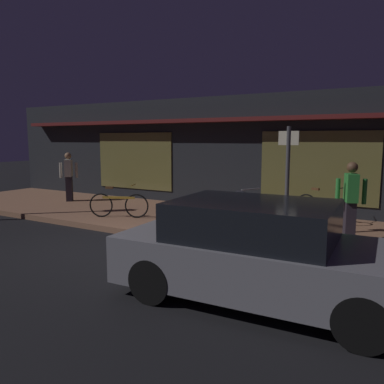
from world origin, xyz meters
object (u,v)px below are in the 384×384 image
(motorcycle, at_px, (238,205))
(bicycle_parked, at_px, (323,207))
(person_bystander, at_px, (351,200))
(parked_car_far, at_px, (260,252))
(person_photographer, at_px, (69,176))
(sign_post, at_px, (287,175))
(bicycle_extra, at_px, (119,205))

(motorcycle, bearing_deg, bicycle_parked, 40.46)
(person_bystander, height_order, parked_car_far, person_bystander)
(person_photographer, relative_size, parked_car_far, 0.40)
(motorcycle, relative_size, sign_post, 0.65)
(sign_post, bearing_deg, bicycle_parked, 79.05)
(person_bystander, relative_size, parked_car_far, 0.40)
(motorcycle, height_order, bicycle_extra, motorcycle)
(bicycle_parked, relative_size, person_bystander, 0.95)
(person_bystander, bearing_deg, sign_post, -173.81)
(motorcycle, distance_m, bicycle_parked, 2.33)
(parked_car_far, bearing_deg, bicycle_extra, 150.21)
(parked_car_far, bearing_deg, bicycle_parked, 91.96)
(motorcycle, height_order, sign_post, sign_post)
(bicycle_parked, distance_m, person_bystander, 2.15)
(person_photographer, relative_size, sign_post, 0.70)
(motorcycle, xyz_separation_m, person_photographer, (-6.51, 0.50, 0.38))
(bicycle_extra, bearing_deg, person_bystander, 4.36)
(person_photographer, height_order, person_bystander, same)
(person_photographer, xyz_separation_m, sign_post, (7.88, -1.02, 0.48))
(bicycle_extra, height_order, person_bystander, person_bystander)
(bicycle_extra, bearing_deg, sign_post, 3.84)
(bicycle_extra, relative_size, person_photographer, 0.92)
(bicycle_parked, bearing_deg, person_bystander, -64.61)
(bicycle_extra, distance_m, person_bystander, 5.86)
(motorcycle, height_order, bicycle_parked, motorcycle)
(bicycle_extra, xyz_separation_m, person_photographer, (-3.35, 1.32, 0.52))
(person_photographer, bearing_deg, bicycle_parked, 6.93)
(bicycle_extra, bearing_deg, parked_car_far, -29.79)
(sign_post, distance_m, parked_car_far, 3.38)
(person_bystander, xyz_separation_m, sign_post, (-1.29, -0.14, 0.48))
(bicycle_parked, bearing_deg, sign_post, -100.95)
(motorcycle, height_order, person_bystander, person_bystander)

